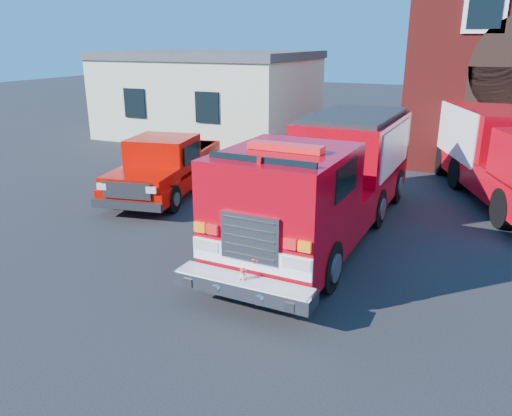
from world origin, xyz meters
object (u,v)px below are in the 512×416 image
at_px(side_building, 212,93).
at_px(secondary_truck, 507,152).
at_px(fire_engine, 328,178).
at_px(pickup_truck, 167,166).

distance_m(side_building, secondary_truck, 15.62).
xyz_separation_m(fire_engine, pickup_truck, (-5.90, 1.37, -0.59)).
bearing_deg(secondary_truck, fire_engine, -128.69).
bearing_deg(fire_engine, side_building, 130.25).
distance_m(pickup_truck, secondary_truck, 10.98).
relative_size(fire_engine, secondary_truck, 1.07).
relative_size(side_building, fire_engine, 1.07).
height_order(fire_engine, secondary_truck, fire_engine).
xyz_separation_m(side_building, pickup_truck, (4.04, -10.37, -1.29)).
height_order(side_building, secondary_truck, side_building).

